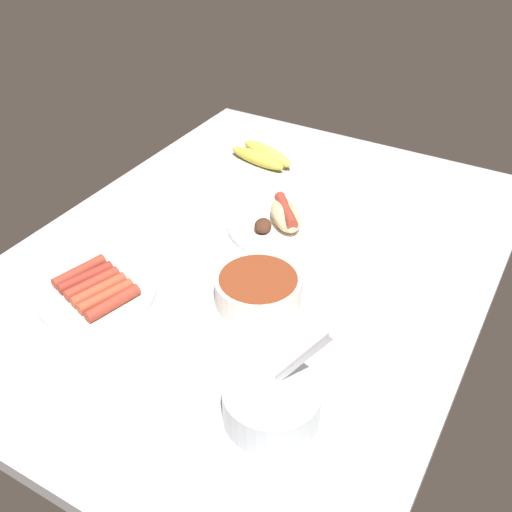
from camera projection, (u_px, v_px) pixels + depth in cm
name	position (u px, v px, depth cm)	size (l,w,h in cm)	color
ground_plane	(257.00, 259.00, 122.95)	(120.00, 90.00, 3.00)	#B2B2B7
plate_sausages	(96.00, 291.00, 110.69)	(22.04, 22.04, 3.22)	white
plate_hotdog_assembled	(285.00, 222.00, 128.49)	(25.19, 25.19, 5.61)	white
bowl_chili	(258.00, 288.00, 108.52)	(15.89, 15.89, 5.28)	white
banana_bunch	(263.00, 156.00, 152.78)	(10.97, 18.34, 3.79)	#E5D14C
bowl_coleslaw	(272.00, 402.00, 87.09)	(14.44, 14.44, 15.60)	silver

